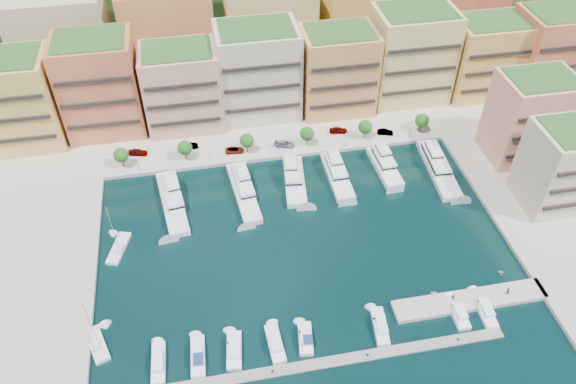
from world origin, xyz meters
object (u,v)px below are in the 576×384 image
Objects in this scene: yacht_5 at (384,164)px; cruiser_4 at (306,339)px; cruiser_6 at (380,326)px; lamppost_3 at (346,137)px; cruiser_0 at (158,363)px; lamppost_4 at (410,130)px; yacht_4 at (337,173)px; cruiser_2 at (234,351)px; lamppost_1 at (209,153)px; yacht_3 at (294,178)px; car_0 at (138,152)px; car_3 at (284,144)px; sailboat_2 at (119,249)px; car_1 at (189,146)px; cruiser_8 at (458,313)px; cruiser_9 at (484,309)px; cruiser_1 at (198,357)px; sailboat_0 at (97,345)px; person_1 at (507,291)px; car_4 at (338,130)px; lamppost_2 at (279,145)px; tender_3 at (501,272)px; car_2 at (235,150)px; tree_1 at (185,148)px; yacht_6 at (438,166)px; cruiser_3 at (275,344)px; tree_5 at (422,121)px; yacht_2 at (243,189)px; tree_4 at (365,127)px; lamppost_0 at (138,162)px; tree_3 at (307,134)px; person_0 at (453,297)px; tree_2 at (247,141)px; tree_0 at (121,155)px.

cruiser_4 is (-30.61, -46.33, -0.64)m from yacht_5.
lamppost_3 is at bearing 82.00° from cruiser_6.
lamppost_4 is at bearing 39.18° from cruiser_0.
yacht_4 reaches higher than cruiser_2.
lamppost_1 is 0.23× the size of yacht_3.
car_0 is 38.54m from car_3.
sailboat_2 is 2.68× the size of car_1.
sailboat_2 is at bearing 148.40° from car_1.
cruiser_9 is at bearing -0.17° from cruiser_8.
cruiser_1 reaches higher than cruiser_6.
sailboat_0 is at bearing 175.32° from cruiser_9.
car_4 is at bearing -93.96° from person_1.
tender_3 is (39.67, -47.48, -3.44)m from lamppost_2.
car_2 is (6.69, 2.86, -2.14)m from lamppost_1.
yacht_3 is 56.98m from cruiser_0.
sailboat_0 reaches higher than car_4.
cruiser_9 is 1.87× the size of car_2.
tree_1 is 65.03m from yacht_6.
car_1 reaches higher than cruiser_4.
lamppost_3 is 19.25m from yacht_3.
yacht_3 is at bearing 81.56° from cruiser_4.
cruiser_3 is 0.64× the size of sailboat_2.
yacht_4 is 45.52m from tender_3.
cruiser_8 is (-13.66, -58.08, -4.20)m from tree_5.
cruiser_1 is at bearing -63.06° from sailboat_2.
car_4 reaches higher than cruiser_2.
yacht_2 is 44.17m from cruiser_4.
lamppost_0 is (-60.00, -2.30, -0.92)m from tree_4.
lamppost_0 and lamppost_3 have the same top height.
yacht_6 is at bearing -44.44° from tree_4.
tree_1 is at bearing 166.74° from yacht_5.
yacht_5 is 74.52m from cruiser_0.
tree_3 is at bearing 107.53° from cruiser_8.
car_4 reaches higher than car_1.
person_0 reaches higher than tender_3.
tree_5 is 0.31× the size of yacht_4.
tree_2 reaches higher than car_2.
yacht_6 is 34.89m from tender_3.
lamppost_3 is 57.59m from cruiser_9.
tree_4 is 1.35× the size of lamppost_1.
yacht_6 is at bearing -10.66° from tree_0.
yacht_6 reaches higher than car_0.
yacht_4 is 50.98m from cruiser_3.
car_1 reaches higher than cruiser_0.
yacht_2 is at bearing 156.48° from car_3.
car_4 is at bearing 148.65° from tree_4.
tender_3 is (31.67, -49.78, -4.36)m from tree_3.
car_2 is at bearing 179.37° from tree_5.
lamppost_4 is 0.26× the size of yacht_5.
sailboat_2 reaches higher than car_1.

